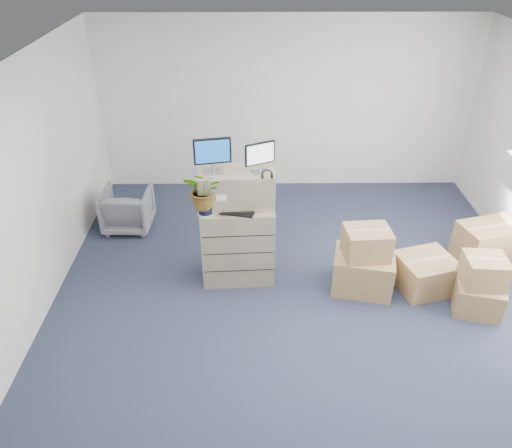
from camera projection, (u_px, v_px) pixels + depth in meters
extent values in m
plane|color=#242A41|center=(301.00, 322.00, 5.77)|extent=(7.00, 7.00, 0.00)
cube|color=silver|center=(286.00, 105.00, 8.01)|extent=(6.00, 0.02, 2.80)
cube|color=gray|center=(238.00, 242.00, 6.25)|extent=(0.92, 0.59, 1.04)
cube|color=gray|center=(236.00, 188.00, 5.90)|extent=(0.91, 0.49, 0.44)
cube|color=#99999E|center=(213.00, 172.00, 5.74)|extent=(0.25, 0.20, 0.02)
cylinder|color=#99999E|center=(213.00, 167.00, 5.71)|extent=(0.04, 0.04, 0.10)
cube|color=black|center=(212.00, 151.00, 5.60)|extent=(0.43, 0.11, 0.31)
cube|color=navy|center=(212.00, 152.00, 5.59)|extent=(0.38, 0.08, 0.26)
cube|color=#99999E|center=(260.00, 171.00, 5.76)|extent=(0.23, 0.21, 0.01)
cylinder|color=#99999E|center=(260.00, 167.00, 5.74)|extent=(0.03, 0.03, 0.09)
cube|color=black|center=(260.00, 153.00, 5.64)|extent=(0.34, 0.18, 0.26)
cube|color=silver|center=(260.00, 154.00, 5.63)|extent=(0.30, 0.15, 0.23)
torus|color=black|center=(267.00, 175.00, 5.62)|extent=(0.13, 0.02, 0.13)
cube|color=black|center=(237.00, 212.00, 5.85)|extent=(0.45, 0.27, 0.02)
ellipsoid|color=silver|center=(263.00, 209.00, 5.89)|extent=(0.09, 0.07, 0.03)
cylinder|color=gray|center=(245.00, 195.00, 5.99)|extent=(0.06, 0.06, 0.23)
cube|color=silver|center=(232.00, 204.00, 6.00)|extent=(0.07, 0.06, 0.02)
cube|color=black|center=(232.00, 199.00, 5.97)|extent=(0.06, 0.03, 0.12)
cube|color=black|center=(260.00, 197.00, 6.10)|extent=(0.23, 0.19, 0.07)
cube|color=#4079D9|center=(263.00, 194.00, 6.00)|extent=(0.26, 0.15, 0.09)
cylinder|color=#9EB794|center=(206.00, 213.00, 5.83)|extent=(0.20, 0.20, 0.02)
cylinder|color=black|center=(205.00, 208.00, 5.79)|extent=(0.17, 0.17, 0.13)
imported|color=#29611B|center=(205.00, 193.00, 5.69)|extent=(0.56, 0.59, 0.38)
imported|color=slate|center=(127.00, 207.00, 7.34)|extent=(0.69, 0.65, 0.69)
cube|color=#A3784E|center=(363.00, 272.00, 6.18)|extent=(0.82, 0.69, 0.50)
cube|color=#A3784E|center=(478.00, 298.00, 5.85)|extent=(0.61, 0.55, 0.38)
cube|color=#A3784E|center=(425.00, 273.00, 6.21)|extent=(0.79, 0.75, 0.43)
cube|color=#A3784E|center=(367.00, 243.00, 5.94)|extent=(0.56, 0.46, 0.37)
cube|color=#A3784E|center=(484.00, 271.00, 5.69)|extent=(0.48, 0.44, 0.35)
cube|color=#A3784E|center=(488.00, 244.00, 6.64)|extent=(0.90, 0.71, 0.57)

